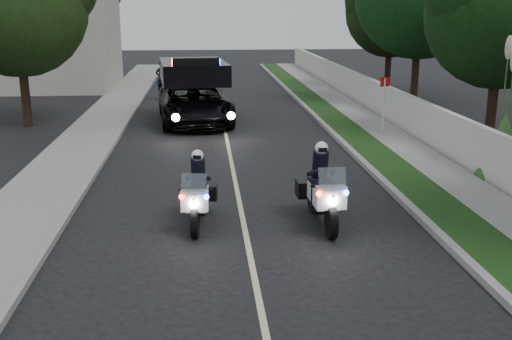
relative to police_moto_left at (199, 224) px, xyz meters
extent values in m
plane|color=black|center=(1.02, -1.59, 0.00)|extent=(120.00, 120.00, 0.00)
cube|color=gray|center=(5.12, 8.41, 0.07)|extent=(0.20, 60.00, 0.15)
cube|color=#193814|center=(5.82, 8.41, 0.08)|extent=(1.20, 60.00, 0.16)
cube|color=gray|center=(7.12, 8.41, 0.08)|extent=(1.40, 60.00, 0.16)
cube|color=beige|center=(8.12, 8.41, 0.75)|extent=(0.22, 60.00, 1.50)
cube|color=gray|center=(-3.08, 8.41, 0.07)|extent=(0.20, 60.00, 0.15)
cube|color=gray|center=(-4.18, 8.41, 0.08)|extent=(2.00, 60.00, 0.16)
cube|color=#A8A396|center=(-8.98, 24.41, 3.50)|extent=(8.00, 6.00, 7.00)
cube|color=#BFB78C|center=(1.02, 8.41, 0.00)|extent=(0.12, 50.00, 0.01)
imported|color=black|center=(-0.18, 12.62, 0.00)|extent=(3.45, 6.47, 3.03)
imported|color=black|center=(-1.96, 19.53, 0.00)|extent=(0.61, 1.73, 0.90)
imported|color=black|center=(-1.96, 19.53, 0.00)|extent=(0.68, 0.46, 1.84)
camera|label=1|loc=(0.15, -13.13, 4.78)|focal=42.67mm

